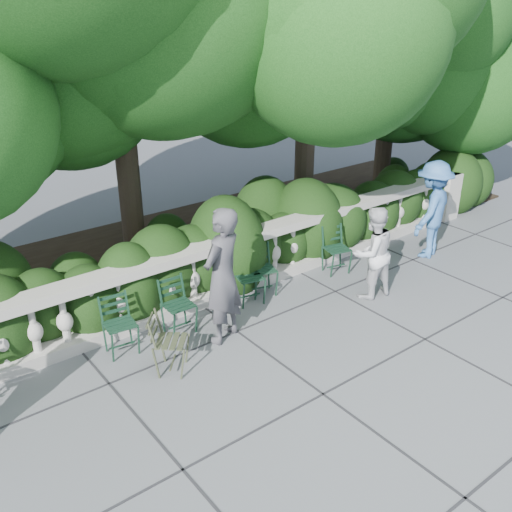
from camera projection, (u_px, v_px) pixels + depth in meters
ground at (299, 344)px, 8.00m from camera, size 90.00×90.00×0.00m
balustrade at (225, 268)px, 9.08m from camera, size 12.00×0.44×1.00m
shrub_hedge at (188, 269)px, 10.15m from camera, size 15.00×2.60×1.70m
tree_canopy at (206, 29)px, 9.00m from camera, size 15.04×6.52×6.78m
chair_b at (127, 358)px, 7.70m from camera, size 0.49×0.53×0.84m
chair_c at (266, 298)px, 9.21m from camera, size 0.56×0.58×0.84m
chair_d at (185, 336)px, 8.18m from camera, size 0.45×0.49×0.84m
chair_e at (253, 306)px, 8.96m from camera, size 0.53×0.56×0.84m
chair_f at (340, 275)px, 9.94m from camera, size 0.54×0.57×0.84m
chair_weathered at (184, 370)px, 7.44m from camera, size 0.65×0.65×0.84m
person_woman_grey at (222, 276)px, 7.74m from camera, size 0.84×0.71×1.97m
person_casual_man at (372, 253)px, 8.98m from camera, size 0.80×0.66×1.51m
person_older_blue at (431, 210)px, 10.34m from camera, size 1.31×0.98×1.80m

